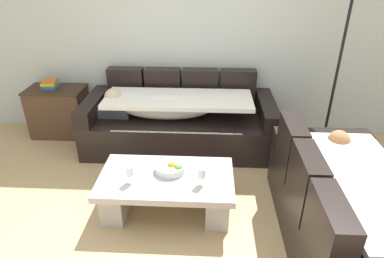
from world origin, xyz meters
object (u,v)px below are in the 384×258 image
(couch_near_window, at_px, (346,215))
(wine_glass_near_right, at_px, (202,174))
(side_cabinet, at_px, (59,112))
(floor_lamp, at_px, (336,60))
(fruit_bowl, at_px, (171,168))
(couch_along_wall, at_px, (177,121))
(wine_glass_near_left, at_px, (129,171))
(book_stack_on_cabinet, at_px, (50,84))
(coffee_table, at_px, (167,189))

(couch_near_window, relative_size, wine_glass_near_right, 11.55)
(side_cabinet, height_order, floor_lamp, floor_lamp)
(fruit_bowl, bearing_deg, side_cabinet, 139.83)
(couch_along_wall, xyz_separation_m, wine_glass_near_left, (-0.28, -1.33, 0.16))
(couch_along_wall, bearing_deg, floor_lamp, -0.20)
(side_cabinet, bearing_deg, couch_along_wall, -8.24)
(couch_along_wall, bearing_deg, wine_glass_near_right, -75.81)
(couch_along_wall, relative_size, fruit_bowl, 8.07)
(couch_along_wall, xyz_separation_m, floor_lamp, (1.76, -0.01, 0.78))
(couch_near_window, height_order, side_cabinet, couch_near_window)
(wine_glass_near_left, xyz_separation_m, wine_glass_near_right, (0.62, 0.00, 0.00))
(wine_glass_near_left, bearing_deg, couch_along_wall, 78.13)
(couch_along_wall, bearing_deg, couch_near_window, -47.30)
(book_stack_on_cabinet, bearing_deg, side_cabinet, -8.87)
(side_cabinet, height_order, book_stack_on_cabinet, book_stack_on_cabinet)
(couch_near_window, distance_m, wine_glass_near_right, 1.18)
(couch_along_wall, distance_m, side_cabinet, 1.58)
(fruit_bowl, relative_size, floor_lamp, 0.14)
(couch_along_wall, height_order, coffee_table, couch_along_wall)
(fruit_bowl, height_order, wine_glass_near_left, wine_glass_near_left)
(couch_along_wall, xyz_separation_m, fruit_bowl, (0.05, -1.14, 0.09))
(wine_glass_near_right, relative_size, side_cabinet, 0.23)
(fruit_bowl, relative_size, side_cabinet, 0.39)
(wine_glass_near_left, relative_size, book_stack_on_cabinet, 0.82)
(fruit_bowl, xyz_separation_m, floor_lamp, (1.71, 1.14, 0.70))
(fruit_bowl, relative_size, book_stack_on_cabinet, 1.38)
(side_cabinet, xyz_separation_m, book_stack_on_cabinet, (-0.05, 0.01, 0.38))
(fruit_bowl, bearing_deg, coffee_table, -115.00)
(floor_lamp, bearing_deg, coffee_table, -145.16)
(coffee_table, height_order, fruit_bowl, fruit_bowl)
(coffee_table, relative_size, wine_glass_near_left, 7.23)
(coffee_table, height_order, wine_glass_near_right, wine_glass_near_right)
(couch_along_wall, height_order, book_stack_on_cabinet, couch_along_wall)
(wine_glass_near_right, distance_m, floor_lamp, 2.04)
(couch_along_wall, height_order, fruit_bowl, couch_along_wall)
(wine_glass_near_left, xyz_separation_m, book_stack_on_cabinet, (-1.34, 1.57, 0.20))
(wine_glass_near_left, distance_m, floor_lamp, 2.51)
(fruit_bowl, height_order, wine_glass_near_right, wine_glass_near_right)
(book_stack_on_cabinet, relative_size, floor_lamp, 0.10)
(wine_glass_near_right, xyz_separation_m, side_cabinet, (-1.90, 1.56, -0.17))
(fruit_bowl, xyz_separation_m, wine_glass_near_left, (-0.33, -0.19, 0.08))
(couch_near_window, height_order, fruit_bowl, couch_near_window)
(couch_along_wall, xyz_separation_m, coffee_table, (0.02, -1.22, -0.09))
(book_stack_on_cabinet, bearing_deg, couch_near_window, -30.66)
(couch_near_window, relative_size, fruit_bowl, 6.85)
(fruit_bowl, xyz_separation_m, side_cabinet, (-1.62, 1.37, -0.10))
(floor_lamp, bearing_deg, book_stack_on_cabinet, 175.92)
(wine_glass_near_right, relative_size, floor_lamp, 0.09)
(wine_glass_near_left, height_order, book_stack_on_cabinet, book_stack_on_cabinet)
(book_stack_on_cabinet, bearing_deg, fruit_bowl, -39.46)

